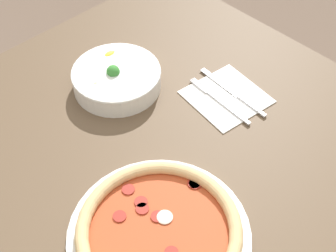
{
  "coord_description": "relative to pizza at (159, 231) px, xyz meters",
  "views": [
    {
      "loc": [
        -0.32,
        -0.5,
        1.55
      ],
      "look_at": [
        0.17,
        -0.0,
        0.78
      ],
      "focal_mm": 50.0,
      "sensor_mm": 36.0,
      "label": 1
    }
  ],
  "objects": [
    {
      "name": "dining_table",
      "position": [
        0.03,
        0.18,
        -0.11
      ],
      "size": [
        1.3,
        1.01,
        0.76
      ],
      "color": "brown",
      "rests_on": "ground_plane"
    },
    {
      "name": "pizza",
      "position": [
        0.0,
        0.0,
        0.0
      ],
      "size": [
        0.35,
        0.35,
        0.04
      ],
      "color": "white",
      "rests_on": "dining_table"
    },
    {
      "name": "knife",
      "position": [
        0.39,
        0.15,
        -0.01
      ],
      "size": [
        0.03,
        0.22,
        0.01
      ],
      "rotation": [
        0.0,
        0.0,
        1.5
      ],
      "color": "silver",
      "rests_on": "napkin"
    },
    {
      "name": "fork",
      "position": [
        0.35,
        0.16,
        -0.01
      ],
      "size": [
        0.02,
        0.2,
        0.0
      ],
      "rotation": [
        0.0,
        0.0,
        1.5
      ],
      "color": "silver",
      "rests_on": "napkin"
    },
    {
      "name": "bowl",
      "position": [
        0.21,
        0.37,
        0.01
      ],
      "size": [
        0.22,
        0.22,
        0.07
      ],
      "color": "white",
      "rests_on": "dining_table"
    },
    {
      "name": "napkin",
      "position": [
        0.37,
        0.16,
        -0.02
      ],
      "size": [
        0.19,
        0.19,
        0.0
      ],
      "color": "white",
      "rests_on": "dining_table"
    }
  ]
}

